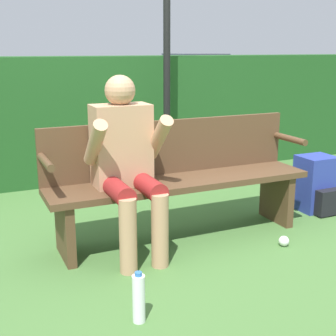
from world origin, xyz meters
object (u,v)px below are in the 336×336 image
object	(u,v)px
park_bench	(178,176)
signpost	(167,55)
parked_car	(194,76)
backpack	(316,185)
person_seated	(126,158)
water_bottle	(139,298)

from	to	relation	value
park_bench	signpost	xyz separation A→B (m)	(0.52, 1.35, 0.83)
signpost	parked_car	xyz separation A→B (m)	(4.47, 8.06, -0.71)
park_bench	signpost	size ratio (longest dim) A/B	0.86
park_bench	backpack	size ratio (longest dim) A/B	4.10
person_seated	park_bench	bearing A→B (deg)	15.24
signpost	park_bench	bearing A→B (deg)	-111.03
signpost	person_seated	bearing A→B (deg)	-122.96
park_bench	backpack	world-z (taller)	park_bench
person_seated	signpost	world-z (taller)	signpost
park_bench	water_bottle	distance (m)	1.22
backpack	water_bottle	xyz separation A→B (m)	(-1.99, -0.98, -0.09)
person_seated	water_bottle	world-z (taller)	person_seated
water_bottle	signpost	size ratio (longest dim) A/B	0.12
backpack	parked_car	xyz separation A→B (m)	(3.66, 9.40, 0.36)
backpack	signpost	bearing A→B (deg)	121.09
signpost	parked_car	world-z (taller)	signpost
backpack	signpost	distance (m)	1.89
park_bench	backpack	distance (m)	1.34
person_seated	water_bottle	size ratio (longest dim) A/B	4.33
backpack	parked_car	size ratio (longest dim) A/B	0.11
park_bench	parked_car	distance (m)	10.65
park_bench	person_seated	distance (m)	0.49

